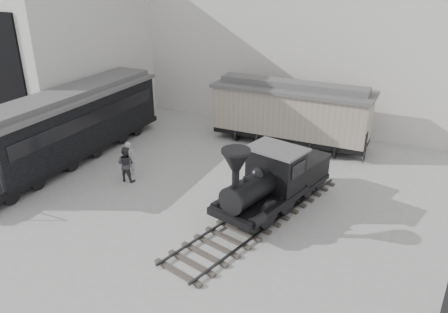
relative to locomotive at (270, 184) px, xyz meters
The scene contains 8 objects.
ground 4.15m from the locomotive, 107.10° to the right, with size 90.00×90.00×0.00m, color #9E9E9B.
north_wall 12.06m from the locomotive, 95.95° to the left, with size 34.00×2.51×11.00m.
west_pavilion 17.15m from the locomotive, 158.49° to the left, with size 7.00×12.11×9.00m.
locomotive is the anchor object (origin of this frame).
boxcar 7.71m from the locomotive, 101.76° to the left, with size 8.67×2.74×3.55m.
passenger_coach 11.00m from the locomotive, behind, with size 2.88×12.48×3.33m.
visitor_a 7.22m from the locomotive, behind, with size 0.61×0.40×1.67m, color #B9B9B9.
visitor_b 6.93m from the locomotive, behind, with size 0.82×0.64×1.69m, color #37363C.
Camera 1 is at (6.17, -10.93, 9.14)m, focal length 35.00 mm.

